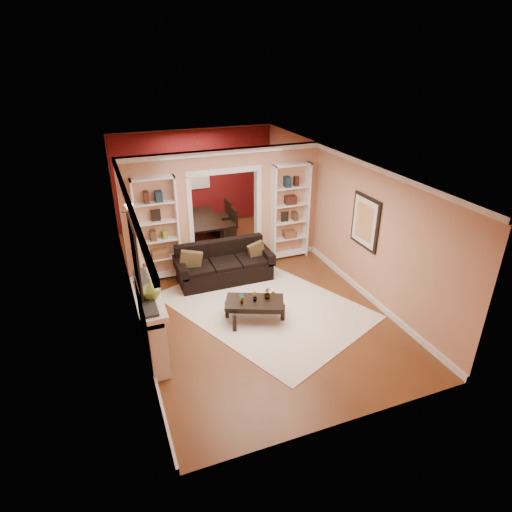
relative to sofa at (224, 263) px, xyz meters
name	(u,v)px	position (x,y,z in m)	size (l,w,h in m)	color
floor	(243,287)	(0.27, -0.45, -0.41)	(8.00, 8.00, 0.00)	brown
ceiling	(241,162)	(0.27, -0.45, 2.29)	(8.00, 8.00, 0.00)	white
wall_back	(195,178)	(0.27, 3.55, 0.94)	(8.00, 8.00, 0.00)	tan
wall_front	(350,344)	(0.27, -4.45, 0.94)	(8.00, 8.00, 0.00)	tan
wall_left	(127,245)	(-1.98, -0.45, 0.94)	(8.00, 8.00, 0.00)	tan
wall_right	(339,215)	(2.52, -0.45, 0.94)	(8.00, 8.00, 0.00)	tan
partition_wall	(225,210)	(0.27, 0.75, 0.94)	(4.50, 0.15, 2.70)	tan
red_back_panel	(195,179)	(0.27, 3.52, 0.91)	(4.44, 0.04, 2.64)	maroon
dining_window	(195,172)	(0.27, 3.48, 1.14)	(0.78, 0.03, 0.98)	#8CA5CC
area_rug	(265,306)	(0.42, -1.32, -0.40)	(2.74, 3.83, 0.01)	white
sofa	(224,263)	(0.00, 0.00, 0.00)	(2.09, 0.90, 0.82)	black
pillow_left	(190,260)	(-0.74, -0.02, 0.22)	(0.45, 0.13, 0.45)	brown
pillow_right	(256,251)	(0.74, -0.02, 0.18)	(0.37, 0.11, 0.37)	brown
coffee_table	(255,310)	(0.07, -1.69, -0.21)	(1.07, 0.58, 0.41)	black
plant_left	(242,299)	(-0.18, -1.69, 0.10)	(0.11, 0.07, 0.20)	#336626
plant_center	(255,297)	(0.07, -1.69, 0.09)	(0.10, 0.08, 0.18)	#336626
plant_right	(267,293)	(0.32, -1.69, 0.11)	(0.12, 0.12, 0.22)	#336626
bookshelf_left	(157,230)	(-1.28, 0.58, 0.74)	(0.90, 0.30, 2.30)	white
bookshelf_right	(290,212)	(1.82, 0.58, 0.74)	(0.90, 0.30, 2.30)	white
fireplace	(153,322)	(-1.82, -1.95, 0.17)	(0.32, 1.70, 1.16)	white
vase	(150,289)	(-1.82, -2.17, 0.92)	(0.32, 0.32, 0.33)	olive
mirror	(135,256)	(-1.96, -1.95, 1.39)	(0.03, 0.95, 1.10)	silver
wall_sconce	(126,210)	(-1.88, 0.10, 1.42)	(0.18, 0.18, 0.22)	#FFE0A5
framed_art	(365,222)	(2.48, -1.45, 1.14)	(0.04, 0.85, 1.05)	black
dining_table	(203,229)	(0.12, 2.33, -0.10)	(0.97, 1.74, 0.61)	black
dining_chair_nw	(184,230)	(-0.43, 2.03, 0.05)	(0.46, 0.46, 0.92)	black
dining_chair_ne	(226,225)	(0.67, 2.03, 0.04)	(0.44, 0.44, 0.90)	black
dining_chair_sw	(180,222)	(-0.43, 2.63, 0.05)	(0.45, 0.45, 0.92)	black
dining_chair_se	(219,217)	(0.67, 2.63, 0.06)	(0.47, 0.47, 0.94)	black
chandelier	(206,165)	(0.27, 2.25, 1.61)	(0.50, 0.50, 0.30)	#3E261C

